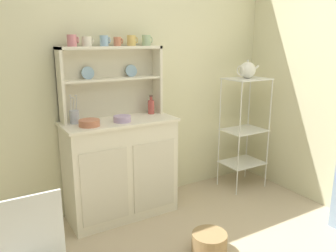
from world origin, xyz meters
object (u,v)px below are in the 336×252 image
Objects in this scene: utensil_jar at (74,116)px; porcelain_teapot at (247,70)px; bowl_mixing_large at (89,123)px; cup_rose_0 at (72,41)px; jam_bottle at (151,106)px; hutch_cabinet at (121,167)px; floor_basket at (209,242)px; hutch_shelf_unit at (110,76)px; bakers_rack at (244,123)px.

utensil_jar is 0.94× the size of porcelain_teapot.
bowl_mixing_large is 0.17m from utensil_jar.
cup_rose_0 reaches higher than jam_bottle.
utensil_jar is at bearing -129.74° from cup_rose_0.
bowl_mixing_large is 0.66× the size of porcelain_teapot.
hutch_cabinet is 1.02m from floor_basket.
hutch_shelf_unit is 0.48m from utensil_jar.
jam_bottle is (0.65, 0.16, 0.04)m from bowl_mixing_large.
jam_bottle is at bearing 169.83° from porcelain_teapot.
bowl_mixing_large is 1.71m from porcelain_teapot.
cup_rose_0 is 0.62m from utensil_jar.
bowl_mixing_large is (-1.67, 0.02, 0.21)m from bakers_rack.
bakers_rack is 12.77× the size of cup_rose_0.
bowl_mixing_large is at bearing -140.69° from hutch_shelf_unit.
utensil_jar is (-1.75, 0.18, 0.24)m from bakers_rack.
hutch_shelf_unit is at bearing 169.42° from bakers_rack.
porcelain_teapot reaches higher than floor_basket.
porcelain_teapot is (-0.00, -0.00, 0.56)m from bakers_rack.
cup_rose_0 is 0.36× the size of porcelain_teapot.
utensil_jar is (-0.04, -0.04, -0.61)m from cup_rose_0.
porcelain_teapot is (1.02, -0.18, 0.31)m from jam_bottle.
bakers_rack is 4.42× the size of floor_basket.
cup_rose_0 reaches higher than porcelain_teapot.
hutch_cabinet is 4.09× the size of utensil_jar.
porcelain_teapot reaches higher than hutch_cabinet.
floor_basket is 1.48m from utensil_jar.
bakers_rack is at bearing -10.16° from jam_bottle.
bowl_mixing_large is (-0.63, 0.81, 0.85)m from floor_basket.
bowl_mixing_large is at bearing 179.20° from bakers_rack.
utensil_jar is (-0.36, 0.08, 0.50)m from hutch_cabinet.
floor_basket is 1.53× the size of jam_bottle.
hutch_cabinet is 1.61m from porcelain_teapot.
cup_rose_0 is (-0.33, -0.04, 0.30)m from hutch_shelf_unit.
porcelain_teapot is (1.67, -0.02, 0.35)m from bowl_mixing_large.
hutch_cabinet is 10.58× the size of cup_rose_0.
bowl_mixing_large is 0.70× the size of utensil_jar.
porcelain_teapot reaches higher than jam_bottle.
cup_rose_0 reaches higher than hutch_cabinet.
cup_rose_0 reaches higher than hutch_shelf_unit.
cup_rose_0 reaches higher than floor_basket.
bakers_rack is at bearing -0.80° from bowl_mixing_large.
jam_bottle is (0.02, 0.97, 0.89)m from floor_basket.
floor_basket is at bearing -53.71° from utensil_jar.
utensil_jar is at bearing -167.08° from hutch_shelf_unit.
bakers_rack reaches higher than bowl_mixing_large.
jam_bottle is at bearing 13.34° from hutch_cabinet.
jam_bottle is 1.08m from porcelain_teapot.
hutch_cabinet is 5.60× the size of jam_bottle.
porcelain_teapot is (1.71, -0.22, -0.29)m from cup_rose_0.
bowl_mixing_large is at bearing -166.24° from jam_bottle.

